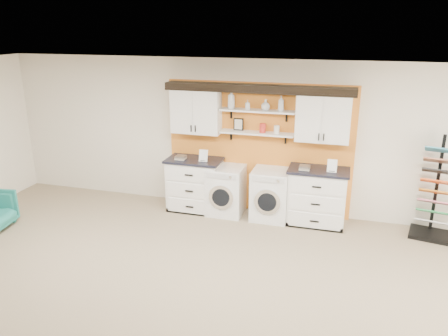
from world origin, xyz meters
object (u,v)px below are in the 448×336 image
(base_cabinet_left, at_px, (195,184))
(sample_rack, at_px, (434,206))
(washer, at_px, (226,190))
(dryer, at_px, (271,194))
(base_cabinet_right, at_px, (317,197))

(base_cabinet_left, relative_size, sample_rack, 0.60)
(washer, bearing_deg, dryer, 0.00)
(sample_rack, bearing_deg, base_cabinet_right, -167.98)
(washer, height_order, sample_rack, sample_rack)
(base_cabinet_right, relative_size, washer, 1.15)
(base_cabinet_left, height_order, base_cabinet_right, base_cabinet_right)
(washer, height_order, dryer, dryer)
(base_cabinet_left, xyz_separation_m, base_cabinet_right, (2.26, -0.00, 0.01))
(washer, bearing_deg, base_cabinet_left, 179.69)
(dryer, xyz_separation_m, sample_rack, (2.69, 0.04, 0.08))
(sample_rack, bearing_deg, base_cabinet_left, -168.57)
(base_cabinet_right, bearing_deg, base_cabinet_left, 180.00)
(base_cabinet_right, distance_m, sample_rack, 1.88)
(base_cabinet_right, height_order, dryer, base_cabinet_right)
(base_cabinet_right, xyz_separation_m, dryer, (-0.82, -0.00, -0.05))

